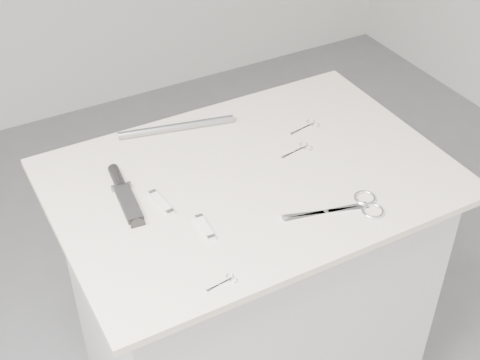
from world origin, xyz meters
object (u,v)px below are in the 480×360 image
plinth (250,300)px  tiny_scissors (225,282)px  pocket_knife_b (161,202)px  metal_rail (177,127)px  embroidery_scissors_a (308,126)px  large_shears (354,207)px  embroidery_scissors_b (300,149)px  sheathed_knife (123,191)px  pocket_knife_a (205,228)px

plinth → tiny_scissors: bearing=-128.2°
plinth → pocket_knife_b: 0.54m
metal_rail → embroidery_scissors_a: bearing=-25.6°
large_shears → embroidery_scissors_a: (0.10, 0.35, -0.00)m
embroidery_scissors_a → embroidery_scissors_b: 0.12m
tiny_scissors → sheathed_knife: sheathed_knife is taller
pocket_knife_a → metal_rail: metal_rail is taller
plinth → embroidery_scissors_a: (0.25, 0.12, 0.47)m
plinth → embroidery_scissors_a: 0.55m
embroidery_scissors_b → plinth: bearing=-177.1°
pocket_knife_a → pocket_knife_b: (-0.05, 0.13, 0.00)m
embroidery_scissors_a → sheathed_knife: 0.56m
embroidery_scissors_a → sheathed_knife: bearing=172.5°
embroidery_scissors_b → tiny_scissors: (-0.40, -0.33, -0.00)m
pocket_knife_a → sheathed_knife: bearing=34.3°
sheathed_knife → pocket_knife_b: size_ratio=2.20×
sheathed_knife → pocket_knife_a: 0.24m
large_shears → metal_rail: size_ratio=0.76×
sheathed_knife → metal_rail: (0.23, 0.19, 0.00)m
plinth → pocket_knife_b: size_ratio=8.94×
embroidery_scissors_a → metal_rail: 0.37m
large_shears → plinth: bearing=138.7°
tiny_scissors → sheathed_knife: (-0.08, 0.38, 0.01)m
tiny_scissors → sheathed_knife: bearing=95.7°
large_shears → tiny_scissors: 0.39m
tiny_scissors → pocket_knife_b: (-0.02, 0.30, 0.01)m
sheathed_knife → pocket_knife_a: (0.12, -0.21, -0.00)m
large_shears → pocket_knife_b: (-0.40, 0.23, 0.00)m
large_shears → embroidery_scissors_b: 0.26m
sheathed_knife → embroidery_scissors_a: bearing=-80.6°
large_shears → sheathed_knife: bearing=161.1°
embroidery_scissors_b → metal_rail: size_ratio=0.31×
plinth → sheathed_knife: (-0.31, 0.09, 0.48)m
embroidery_scissors_a → embroidery_scissors_b: bearing=-144.2°
plinth → embroidery_scissors_a: bearing=26.0°
plinth → embroidery_scissors_a: size_ratio=8.94×
embroidery_scissors_a → tiny_scissors: size_ratio=1.38×
pocket_knife_a → pocket_knife_b: pocket_knife_b is taller
embroidery_scissors_a → pocket_knife_b: size_ratio=1.00×
embroidery_scissors_a → large_shears: bearing=-116.4°
plinth → pocket_knife_a: (-0.19, -0.12, 0.48)m
pocket_knife_b → tiny_scissors: bearing=178.0°
metal_rail → sheathed_knife: bearing=-140.1°
large_shears → sheathed_knife: size_ratio=1.11×
plinth → large_shears: large_shears is taller
sheathed_knife → metal_rail: same height
plinth → metal_rail: metal_rail is taller
plinth → sheathed_knife: size_ratio=4.07×
plinth → pocket_knife_a: pocket_knife_a is taller
embroidery_scissors_a → embroidery_scissors_b: size_ratio=1.01×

